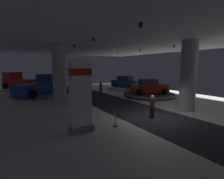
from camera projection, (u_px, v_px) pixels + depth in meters
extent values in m
cube|color=silver|center=(155.00, 118.00, 11.68)|extent=(24.00, 44.00, 0.05)
cube|color=#232328|center=(155.00, 118.00, 11.68)|extent=(4.40, 44.00, 0.01)
cube|color=silver|center=(158.00, 34.00, 10.92)|extent=(24.00, 44.00, 0.10)
cylinder|color=black|center=(141.00, 25.00, 7.43)|extent=(0.16, 0.16, 0.22)
cylinder|color=black|center=(93.00, 39.00, 11.51)|extent=(0.16, 0.16, 0.22)
cylinder|color=black|center=(74.00, 46.00, 15.16)|extent=(0.16, 0.16, 0.22)
cylinder|color=black|center=(59.00, 50.00, 19.40)|extent=(0.16, 0.16, 0.22)
cylinder|color=black|center=(174.00, 46.00, 15.41)|extent=(0.16, 0.16, 0.22)
cylinder|color=black|center=(140.00, 50.00, 19.45)|extent=(0.16, 0.16, 0.22)
cylinder|color=black|center=(117.00, 53.00, 23.33)|extent=(0.16, 0.16, 0.22)
cylinder|color=#ADADB2|center=(59.00, 75.00, 15.55)|extent=(1.20, 1.20, 5.50)
cylinder|color=#ADADB2|center=(188.00, 76.00, 13.22)|extent=(1.22, 1.22, 5.50)
cube|color=slate|center=(81.00, 128.00, 9.21)|extent=(1.30, 0.72, 0.35)
cube|color=white|center=(80.00, 93.00, 8.94)|extent=(1.13, 0.62, 3.51)
cube|color=red|center=(80.00, 72.00, 8.79)|extent=(1.15, 0.65, 0.36)
cylinder|color=#B7B7BC|center=(38.00, 96.00, 19.60)|extent=(5.57, 5.57, 0.25)
cylinder|color=black|center=(38.00, 95.00, 19.59)|extent=(5.68, 5.68, 0.05)
cube|color=navy|center=(37.00, 88.00, 19.48)|extent=(5.43, 4.98, 1.20)
cube|color=navy|center=(47.00, 78.00, 20.93)|extent=(2.52, 2.55, 1.00)
cube|color=#28333D|center=(44.00, 78.00, 20.45)|extent=(1.17, 1.41, 0.75)
cylinder|color=black|center=(41.00, 89.00, 21.65)|extent=(0.83, 0.75, 0.84)
cylinder|color=black|center=(56.00, 89.00, 20.88)|extent=(0.83, 0.75, 0.84)
cylinder|color=black|center=(16.00, 93.00, 18.18)|extent=(0.83, 0.75, 0.84)
cylinder|color=black|center=(33.00, 94.00, 17.41)|extent=(0.83, 0.75, 0.84)
cylinder|color=silver|center=(22.00, 90.00, 24.07)|extent=(5.56, 5.56, 0.36)
cylinder|color=black|center=(22.00, 89.00, 24.05)|extent=(5.68, 5.68, 0.05)
cube|color=red|center=(21.00, 83.00, 23.95)|extent=(4.70, 5.57, 1.20)
cube|color=red|center=(13.00, 76.00, 24.50)|extent=(2.53, 2.47, 1.00)
cube|color=#28333D|center=(15.00, 76.00, 24.29)|extent=(1.50, 1.04, 0.75)
cylinder|color=black|center=(5.00, 86.00, 23.69)|extent=(0.70, 0.85, 0.84)
cylinder|color=black|center=(20.00, 84.00, 25.81)|extent=(0.70, 0.85, 0.84)
cylinder|color=black|center=(23.00, 87.00, 22.17)|extent=(0.70, 0.85, 0.84)
cylinder|color=black|center=(38.00, 85.00, 24.29)|extent=(0.70, 0.85, 0.84)
cylinder|color=silver|center=(126.00, 88.00, 25.89)|extent=(5.57, 5.57, 0.34)
cylinder|color=black|center=(126.00, 87.00, 25.87)|extent=(5.68, 5.68, 0.05)
cube|color=navy|center=(126.00, 83.00, 25.78)|extent=(3.30, 4.57, 0.90)
cube|color=#2D3842|center=(125.00, 78.00, 25.76)|extent=(2.18, 2.36, 0.70)
cylinder|color=black|center=(137.00, 85.00, 25.80)|extent=(0.47, 0.71, 0.68)
cylinder|color=black|center=(131.00, 86.00, 24.19)|extent=(0.47, 0.71, 0.68)
cylinder|color=black|center=(121.00, 84.00, 27.44)|extent=(0.47, 0.71, 0.68)
cylinder|color=black|center=(114.00, 85.00, 25.83)|extent=(0.47, 0.71, 0.68)
sphere|color=white|center=(140.00, 83.00, 24.98)|extent=(0.18, 0.18, 0.18)
sphere|color=white|center=(136.00, 83.00, 24.18)|extent=(0.18, 0.18, 0.18)
cylinder|color=#333338|center=(149.00, 95.00, 19.95)|extent=(5.95, 5.95, 0.35)
cylinder|color=white|center=(149.00, 94.00, 19.93)|extent=(6.07, 6.07, 0.05)
cube|color=maroon|center=(149.00, 88.00, 19.85)|extent=(4.57, 3.37, 0.90)
cube|color=#2D3842|center=(148.00, 82.00, 19.73)|extent=(2.37, 2.21, 0.70)
cylinder|color=black|center=(157.00, 89.00, 21.04)|extent=(0.71, 0.48, 0.68)
cylinder|color=black|center=(164.00, 91.00, 19.08)|extent=(0.71, 0.48, 0.68)
cylinder|color=black|center=(135.00, 89.00, 20.69)|extent=(0.71, 0.48, 0.68)
cylinder|color=black|center=(140.00, 92.00, 18.72)|extent=(0.71, 0.48, 0.68)
sphere|color=white|center=(164.00, 86.00, 20.57)|extent=(0.18, 0.18, 0.18)
sphere|color=white|center=(168.00, 87.00, 19.60)|extent=(0.18, 0.18, 0.18)
cylinder|color=black|center=(151.00, 112.00, 11.53)|extent=(0.14, 0.14, 0.80)
cylinder|color=black|center=(153.00, 112.00, 11.54)|extent=(0.14, 0.14, 0.80)
cylinder|color=#472323|center=(152.00, 103.00, 11.44)|extent=(0.32, 0.32, 0.62)
sphere|color=beige|center=(153.00, 97.00, 11.39)|extent=(0.22, 0.22, 0.22)
cylinder|color=black|center=(100.00, 92.00, 20.91)|extent=(0.14, 0.14, 0.80)
cylinder|color=black|center=(101.00, 91.00, 21.01)|extent=(0.14, 0.14, 0.80)
cylinder|color=black|center=(101.00, 86.00, 20.87)|extent=(0.32, 0.32, 0.62)
sphere|color=tan|center=(101.00, 83.00, 20.81)|extent=(0.22, 0.22, 0.22)
cylinder|color=#333338|center=(115.00, 126.00, 9.97)|extent=(0.28, 0.28, 0.04)
cylinder|color=#B2B2B7|center=(115.00, 119.00, 9.90)|extent=(0.07, 0.07, 0.96)
sphere|color=#B2B2B7|center=(115.00, 111.00, 9.84)|extent=(0.10, 0.10, 0.10)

